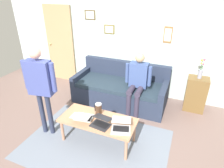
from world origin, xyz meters
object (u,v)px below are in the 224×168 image
(couch, at_px, (121,89))
(side_shelf, at_px, (196,94))
(coffee_table, at_px, (98,122))
(laptop_right, at_px, (83,117))
(interior_door, at_px, (60,45))
(laptop_left, at_px, (101,122))
(flower_vase, at_px, (201,71))
(laptop_center, at_px, (121,126))
(french_press, at_px, (98,109))
(person_standing, at_px, (40,82))
(person_seated, at_px, (137,80))

(couch, distance_m, side_shelf, 1.64)
(coffee_table, bearing_deg, side_shelf, -132.10)
(laptop_right, relative_size, side_shelf, 0.51)
(interior_door, relative_size, laptop_left, 6.02)
(laptop_right, xyz_separation_m, flower_vase, (-1.74, -1.77, 0.42))
(interior_door, relative_size, couch, 0.98)
(interior_door, height_order, coffee_table, interior_door)
(laptop_left, distance_m, flower_vase, 2.30)
(laptop_center, distance_m, side_shelf, 2.06)
(couch, xyz_separation_m, laptop_right, (0.13, 1.49, 0.20))
(french_press, height_order, flower_vase, flower_vase)
(laptop_center, distance_m, flower_vase, 2.10)
(couch, bearing_deg, person_standing, 61.02)
(interior_door, xyz_separation_m, laptop_left, (-2.16, 2.04, -0.52))
(laptop_right, bearing_deg, interior_door, -48.10)
(coffee_table, distance_m, side_shelf, 2.26)
(french_press, relative_size, person_seated, 0.18)
(interior_door, relative_size, flower_vase, 4.85)
(laptop_center, bearing_deg, side_shelf, -121.45)
(french_press, height_order, person_seated, person_seated)
(laptop_left, xyz_separation_m, french_press, (0.17, -0.26, 0.06))
(laptop_right, bearing_deg, coffee_table, -158.81)
(laptop_left, relative_size, laptop_right, 0.87)
(laptop_right, xyz_separation_m, side_shelf, (-1.75, -1.77, -0.12))
(laptop_left, bearing_deg, person_seated, -100.23)
(french_press, distance_m, person_standing, 1.07)
(couch, relative_size, side_shelf, 2.75)
(laptop_center, height_order, laptop_right, laptop_center)
(french_press, height_order, side_shelf, side_shelf)
(interior_door, bearing_deg, coffee_table, 136.60)
(side_shelf, distance_m, person_seated, 1.32)
(french_press, distance_m, side_shelf, 2.20)
(laptop_center, xyz_separation_m, person_standing, (1.40, 0.07, 0.54))
(laptop_left, relative_size, side_shelf, 0.45)
(couch, bearing_deg, laptop_center, 109.97)
(coffee_table, relative_size, laptop_center, 3.18)
(french_press, xyz_separation_m, side_shelf, (-1.57, -1.52, -0.18))
(person_standing, bearing_deg, side_shelf, -143.56)
(interior_door, height_order, person_standing, interior_door)
(couch, bearing_deg, laptop_right, 84.89)
(coffee_table, xyz_separation_m, person_standing, (0.96, 0.15, 0.64))
(laptop_left, relative_size, laptop_center, 0.84)
(interior_door, relative_size, coffee_table, 1.60)
(couch, relative_size, french_press, 9.10)
(couch, distance_m, laptop_right, 1.51)
(couch, bearing_deg, coffee_table, 93.96)
(coffee_table, bearing_deg, person_seated, -106.31)
(laptop_left, height_order, person_standing, person_standing)
(interior_door, distance_m, laptop_right, 2.77)
(french_press, distance_m, flower_vase, 2.22)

